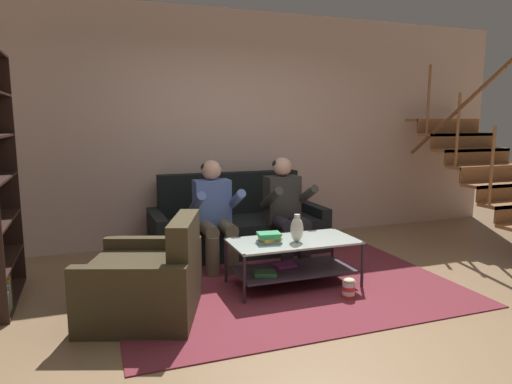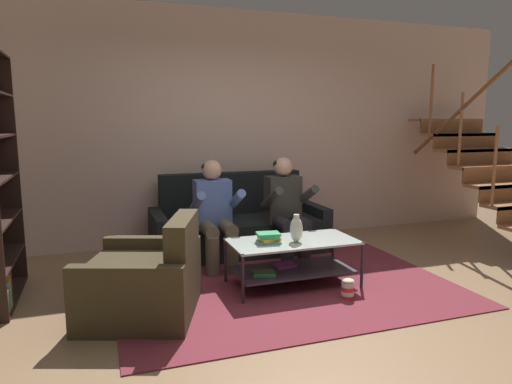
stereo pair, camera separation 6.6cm
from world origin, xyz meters
name	(u,v)px [view 2 (the right image)]	position (x,y,z in m)	size (l,w,h in m)	color
ground	(301,311)	(0.00, 0.00, 0.00)	(16.80, 16.80, 0.00)	#937251
back_partition	(222,128)	(0.00, 2.46, 1.45)	(8.40, 0.12, 2.90)	beige
staircase_run	(498,173)	(3.17, 1.11, 0.89)	(1.09, 2.21, 2.49)	#9B623A
couch	(238,226)	(0.02, 1.87, 0.29)	(2.02, 0.86, 0.91)	black
person_seated_left	(215,210)	(-0.38, 1.35, 0.61)	(0.50, 0.58, 1.13)	brown
person_seated_right	(287,205)	(0.43, 1.35, 0.62)	(0.50, 0.58, 1.14)	#26232A
coffee_table	(291,256)	(0.15, 0.57, 0.29)	(1.18, 0.58, 0.44)	#B6C3BB
area_rug	(266,269)	(0.10, 1.09, 0.01)	(3.08, 3.24, 0.01)	maroon
vase	(296,229)	(0.17, 0.51, 0.56)	(0.12, 0.12, 0.26)	silver
book_stack	(269,238)	(-0.08, 0.55, 0.49)	(0.23, 0.19, 0.10)	#6A9AAC
armchair	(146,282)	(-1.20, 0.36, 0.27)	(1.10, 1.15, 0.79)	#3E3420
popcorn_tub	(348,289)	(0.49, 0.10, 0.09)	(0.11, 0.11, 0.18)	red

